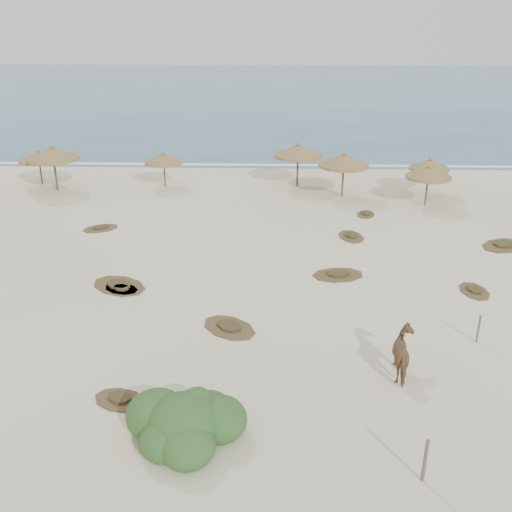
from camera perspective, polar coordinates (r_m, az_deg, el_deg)
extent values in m
plane|color=beige|center=(21.35, -0.42, -7.83)|extent=(160.00, 160.00, 0.00)
cube|color=#265772|center=(93.98, 1.45, 16.23)|extent=(200.00, 100.00, 0.01)
cube|color=white|center=(45.67, 0.88, 9.08)|extent=(70.00, 0.60, 0.01)
cylinder|color=brown|center=(42.73, -20.74, 7.94)|extent=(0.11, 0.11, 1.90)
cylinder|color=olive|center=(42.55, -20.89, 8.96)|extent=(3.19, 3.19, 0.16)
cone|color=olive|center=(42.49, -20.94, 9.35)|extent=(3.09, 3.09, 0.68)
cone|color=olive|center=(42.41, -21.02, 9.89)|extent=(0.33, 0.33, 0.20)
cylinder|color=brown|center=(40.89, -19.42, 7.84)|extent=(0.14, 0.14, 2.37)
cylinder|color=olive|center=(40.66, -19.60, 9.17)|extent=(3.97, 3.97, 0.20)
cone|color=olive|center=(40.59, -19.67, 9.68)|extent=(3.84, 3.84, 0.85)
cone|color=olive|center=(40.48, -19.77, 10.38)|extent=(0.41, 0.41, 0.25)
cylinder|color=brown|center=(40.08, -9.14, 8.18)|extent=(0.11, 0.11, 1.85)
cylinder|color=olive|center=(39.90, -9.21, 9.24)|extent=(3.18, 3.18, 0.16)
cone|color=olive|center=(39.83, -9.23, 9.64)|extent=(3.08, 3.08, 0.66)
cone|color=olive|center=(39.74, -9.27, 10.20)|extent=(0.32, 0.32, 0.19)
cylinder|color=brown|center=(39.70, 4.17, 8.62)|extent=(0.13, 0.13, 2.32)
cylinder|color=olive|center=(39.48, 4.21, 9.98)|extent=(3.87, 3.87, 0.20)
cone|color=olive|center=(39.40, 4.23, 10.49)|extent=(3.74, 3.74, 0.83)
cone|color=olive|center=(39.30, 4.25, 11.20)|extent=(0.40, 0.40, 0.24)
cylinder|color=brown|center=(37.63, 8.67, 7.57)|extent=(0.13, 0.13, 2.26)
cylinder|color=olive|center=(37.40, 8.76, 8.95)|extent=(3.89, 3.89, 0.19)
cone|color=olive|center=(37.32, 8.79, 9.48)|extent=(3.76, 3.76, 0.81)
cone|color=olive|center=(37.21, 8.84, 10.21)|extent=(0.39, 0.39, 0.24)
cylinder|color=brown|center=(36.99, 16.70, 6.36)|extent=(0.11, 0.11, 1.97)
cylinder|color=olive|center=(36.78, 16.84, 7.57)|extent=(3.50, 3.50, 0.17)
cone|color=olive|center=(36.70, 16.90, 8.03)|extent=(3.38, 3.38, 0.70)
cone|color=olive|center=(36.60, 16.97, 8.67)|extent=(0.34, 0.34, 0.21)
cylinder|color=brown|center=(39.55, 16.80, 7.30)|extent=(0.11, 0.11, 1.85)
cylinder|color=olive|center=(39.37, 16.92, 8.38)|extent=(3.22, 3.22, 0.16)
cone|color=olive|center=(39.30, 16.97, 8.79)|extent=(3.11, 3.11, 0.66)
cone|color=olive|center=(39.21, 17.04, 9.35)|extent=(0.32, 0.32, 0.19)
imported|color=brown|center=(19.37, 14.71, -9.54)|extent=(0.89, 1.84, 1.53)
cylinder|color=brown|center=(15.73, 16.55, -19.02)|extent=(0.13, 0.13, 1.29)
cylinder|color=brown|center=(22.14, 21.36, -6.79)|extent=(0.10, 0.10, 1.07)
ellipsoid|color=#345E28|center=(16.48, -7.27, -16.22)|extent=(2.06, 2.06, 1.55)
ellipsoid|color=#345E28|center=(16.67, -3.81, -15.98)|extent=(1.65, 1.65, 1.24)
ellipsoid|color=#345E28|center=(16.96, -9.89, -15.31)|extent=(1.75, 1.75, 1.31)
ellipsoid|color=#345E28|center=(16.00, -6.87, -18.31)|extent=(1.55, 1.55, 1.16)
ellipsoid|color=#345E28|center=(16.27, -9.02, -17.75)|extent=(1.44, 1.44, 1.08)
ellipsoid|color=#345E28|center=(17.24, -4.66, -14.92)|extent=(1.24, 1.24, 0.93)
ellipsoid|color=#345E28|center=(16.61, -5.97, -14.19)|extent=(0.93, 0.93, 0.70)
ellipsoid|color=#345E28|center=(16.35, -8.39, -14.81)|extent=(0.82, 0.82, 0.62)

